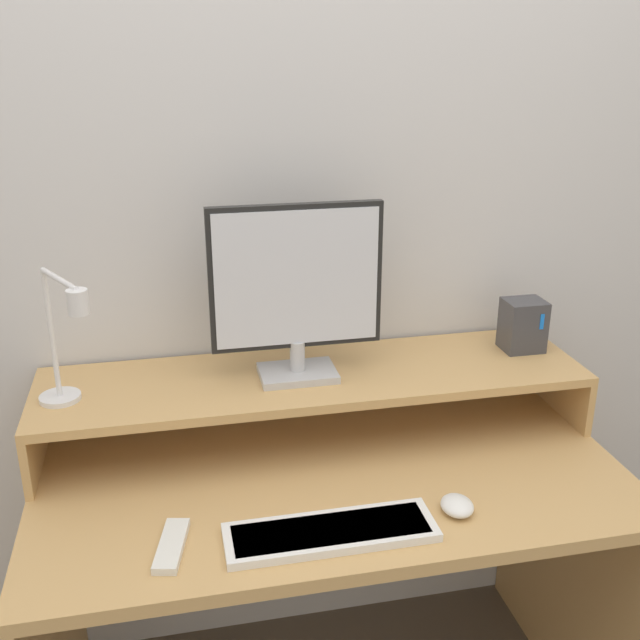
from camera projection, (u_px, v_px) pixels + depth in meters
wall_back at (297, 216)px, 1.90m from camera, size 6.00×0.05×2.50m
desk at (330, 545)px, 1.79m from camera, size 1.33×0.72×0.75m
monitor_shelf at (314, 381)px, 1.83m from camera, size 1.33×0.35×0.16m
monitor at (296, 288)px, 1.73m from camera, size 0.40×0.13×0.42m
desk_lamp at (64, 345)px, 1.59m from camera, size 0.15×0.22×0.31m
router_dock at (523, 325)px, 1.94m from camera, size 0.10×0.09×0.14m
keyboard at (331, 532)px, 1.48m from camera, size 0.42×0.13×0.02m
mouse at (457, 506)px, 1.55m from camera, size 0.07×0.08×0.03m
remote_control at (172, 546)px, 1.44m from camera, size 0.08×0.16×0.02m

